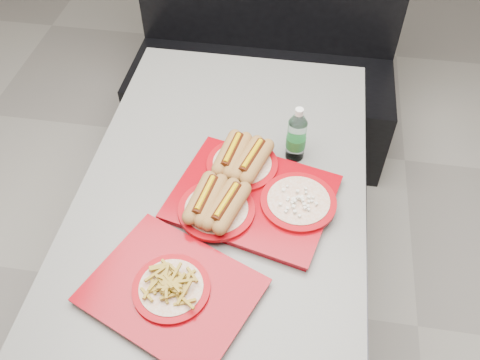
% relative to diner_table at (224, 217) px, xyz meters
% --- Properties ---
extents(ground, '(6.00, 6.00, 0.00)m').
position_rel_diner_table_xyz_m(ground, '(0.00, 0.00, -0.58)').
color(ground, gray).
rests_on(ground, ground).
extents(diner_table, '(0.92, 1.42, 0.75)m').
position_rel_diner_table_xyz_m(diner_table, '(0.00, 0.00, 0.00)').
color(diner_table, black).
rests_on(diner_table, ground).
extents(booth_bench, '(1.30, 0.57, 1.35)m').
position_rel_diner_table_xyz_m(booth_bench, '(0.00, 1.09, -0.18)').
color(booth_bench, black).
rests_on(booth_bench, ground).
extents(tray_near, '(0.55, 0.47, 0.10)m').
position_rel_diner_table_xyz_m(tray_near, '(0.08, -0.04, 0.20)').
color(tray_near, '#95040D').
rests_on(tray_near, diner_table).
extents(tray_far, '(0.52, 0.47, 0.08)m').
position_rel_diner_table_xyz_m(tray_far, '(-0.07, -0.40, 0.19)').
color(tray_far, '#95040D').
rests_on(tray_far, diner_table).
extents(water_bottle, '(0.06, 0.06, 0.20)m').
position_rel_diner_table_xyz_m(water_bottle, '(0.21, 0.17, 0.25)').
color(water_bottle, silver).
rests_on(water_bottle, diner_table).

